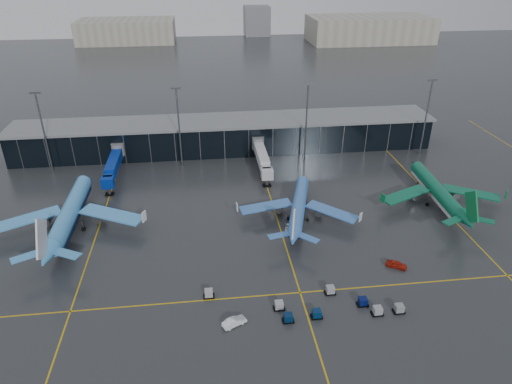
{
  "coord_description": "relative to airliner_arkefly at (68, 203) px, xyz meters",
  "views": [
    {
      "loc": [
        -7.61,
        -85.33,
        61.4
      ],
      "look_at": [
        5.0,
        18.0,
        6.0
      ],
      "focal_mm": 32.0,
      "sensor_mm": 36.0,
      "label": 1
    }
  ],
  "objects": [
    {
      "name": "terminal_pier",
      "position": [
        41.43,
        45.64,
        -1.38
      ],
      "size": [
        142.0,
        17.0,
        10.7
      ],
      "color": "black",
      "rests_on": "ground"
    },
    {
      "name": "airliner_arkefly",
      "position": [
        0.0,
        0.0,
        0.0
      ],
      "size": [
        38.92,
        44.31,
        13.59
      ],
      "primitive_type": null,
      "rotation": [
        0.0,
        0.0,
        -0.0
      ],
      "color": "#469DE5",
      "rests_on": "ground"
    },
    {
      "name": "mobile_airstair",
      "position": [
        53.4,
        -9.4,
        -6.03
      ],
      "size": [
        2.87,
        3.62,
        3.45
      ],
      "rotation": [
        0.0,
        0.0,
        -0.23
      ],
      "color": "white",
      "rests_on": "ground"
    },
    {
      "name": "airliner_klm_near",
      "position": [
        57.09,
        -2.12,
        -1.2
      ],
      "size": [
        40.91,
        43.94,
        11.2
      ],
      "primitive_type": null,
      "rotation": [
        0.0,
        0.0,
        -0.28
      ],
      "color": "#3E78CC",
      "rests_on": "ground"
    },
    {
      "name": "jet_bridges",
      "position": [
        6.43,
        26.63,
        -2.24
      ],
      "size": [
        94.0,
        27.5,
        7.2
      ],
      "color": "#595B60",
      "rests_on": "ground"
    },
    {
      "name": "flood_masts",
      "position": [
        46.43,
        33.64,
        7.02
      ],
      "size": [
        203.0,
        0.5,
        25.5
      ],
      "color": "#595B60",
      "rests_on": "ground"
    },
    {
      "name": "service_van_red",
      "position": [
        73.99,
        -25.67,
        -6.03
      ],
      "size": [
        4.77,
        3.89,
        1.53
      ],
      "primitive_type": "imported",
      "rotation": [
        0.0,
        0.0,
        1.02
      ],
      "color": "#AD1D0D",
      "rests_on": "ground"
    },
    {
      "name": "taxi_lines",
      "position": [
        51.43,
        -5.75,
        -6.79
      ],
      "size": [
        220.0,
        120.0,
        0.02
      ],
      "color": "gold",
      "rests_on": "ground"
    },
    {
      "name": "airliner_aer_lingus",
      "position": [
        95.8,
        1.09,
        -0.75
      ],
      "size": [
        36.8,
        41.31,
        12.09
      ],
      "primitive_type": null,
      "rotation": [
        0.0,
        0.0,
        -0.06
      ],
      "color": "#0B6142",
      "rests_on": "ground"
    },
    {
      "name": "ground",
      "position": [
        41.43,
        -16.36,
        -6.8
      ],
      "size": [
        600.0,
        600.0,
        0.0
      ],
      "primitive_type": "plane",
      "color": "#282B2D",
      "rests_on": "ground"
    },
    {
      "name": "distant_hangars",
      "position": [
        91.37,
        253.71,
        1.99
      ],
      "size": [
        260.0,
        71.0,
        22.0
      ],
      "color": "#B2AD99",
      "rests_on": "ground"
    },
    {
      "name": "baggage_carts",
      "position": [
        54.22,
        -36.35,
        -6.04
      ],
      "size": [
        38.18,
        10.32,
        1.7
      ],
      "color": "black",
      "rests_on": "ground"
    },
    {
      "name": "service_van_white",
      "position": [
        37.48,
        -38.73,
        -6.03
      ],
      "size": [
        4.9,
        3.51,
        1.54
      ],
      "primitive_type": "imported",
      "rotation": [
        0.0,
        0.0,
        2.03
      ],
      "color": "white",
      "rests_on": "ground"
    }
  ]
}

